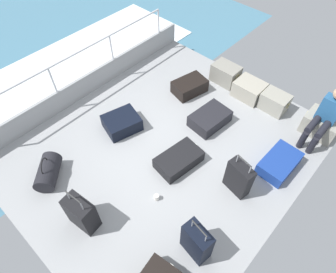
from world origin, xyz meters
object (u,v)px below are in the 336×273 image
Objects in this scene: cargo_crate_0 at (226,74)px; cargo_crate_1 at (249,90)px; suitcase_7 at (81,213)px; paper_cup at (156,197)px; cargo_crate_3 at (321,125)px; suitcase_3 at (210,119)px; passenger_seated at (326,116)px; suitcase_1 at (122,123)px; suitcase_4 at (179,160)px; suitcase_5 at (279,163)px; cargo_crate_2 at (274,102)px; duffel_bag at (48,172)px; suitcase_6 at (197,242)px; suitcase_2 at (190,86)px; suitcase_8 at (239,178)px.

cargo_crate_0 is 0.98× the size of cargo_crate_1.
cargo_crate_0 is 0.63m from cargo_crate_1.
suitcase_7 is 7.99× the size of paper_cup.
suitcase_3 is at bearing -143.49° from cargo_crate_3.
suitcase_3 reaches higher than paper_cup.
suitcase_1 is (-2.76, -2.22, -0.43)m from passenger_seated.
cargo_crate_1 is (0.63, -0.05, -0.03)m from cargo_crate_0.
suitcase_5 is at bearing 40.31° from suitcase_4.
passenger_seated is at bearing -8.81° from cargo_crate_2.
duffel_bag is at bearing -115.65° from cargo_crate_2.
suitcase_6 is (-0.15, -2.03, 0.20)m from suitcase_5.
suitcase_5 is (2.33, -0.43, -0.03)m from suitcase_2.
suitcase_4 is 1.06× the size of suitcase_8.
suitcase_7 is 1.06m from duffel_bag.
suitcase_7 is (-1.76, -4.02, 0.11)m from cargo_crate_3.
cargo_crate_1 is at bearing 139.41° from suitcase_5.
paper_cup is at bearing -85.20° from cargo_crate_1.
suitcase_5 is at bearing 59.01° from paper_cup.
passenger_seated is 3.08m from suitcase_6.
suitcase_5 reaches higher than paper_cup.
suitcase_8 is at bearing -76.37° from cargo_crate_2.
cargo_crate_1 is 0.76× the size of suitcase_7.
cargo_crate_1 is 1.78m from suitcase_5.
suitcase_5 is at bearing -56.28° from cargo_crate_2.
cargo_crate_1 is 3.98m from suitcase_7.
cargo_crate_0 is 0.94× the size of cargo_crate_3.
cargo_crate_0 is at bearing 129.54° from suitcase_8.
cargo_crate_2 is 1.41m from suitcase_5.
passenger_seated is at bearing 81.53° from suitcase_5.
suitcase_8 reaches higher than suitcase_5.
paper_cup is (-1.25, -2.85, -0.52)m from passenger_seated.
suitcase_2 is at bearing 131.44° from suitcase_6.
cargo_crate_2 is 0.73× the size of suitcase_2.
paper_cup is (-0.80, -1.00, -0.26)m from suitcase_8.
cargo_crate_2 is 1.02m from passenger_seated.
passenger_seated reaches higher than cargo_crate_0.
suitcase_5 is at bearing -0.28° from suitcase_3.
cargo_crate_0 is at bearing 179.98° from cargo_crate_3.
suitcase_5 is 0.90m from suitcase_8.
cargo_crate_2 is 0.68× the size of suitcase_7.
suitcase_6 is 1.21m from suitcase_8.
suitcase_6 is (1.13, -0.94, 0.20)m from suitcase_4.
suitcase_5 is at bearing 85.70° from suitcase_6.
suitcase_2 is at bearing 153.48° from suitcase_3.
cargo_crate_0 is 4.04m from suitcase_7.
suitcase_8 is at bearing 8.97° from suitcase_1.
suitcase_1 is at bearing 121.53° from suitcase_7.
suitcase_5 is 7.70× the size of paper_cup.
cargo_crate_0 is at bearing 178.18° from cargo_crate_2.
suitcase_2 is (-0.98, -0.72, -0.03)m from cargo_crate_1.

